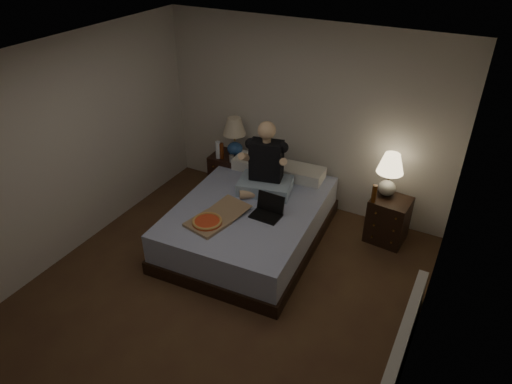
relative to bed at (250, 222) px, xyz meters
The scene contains 18 objects.
floor 1.10m from the bed, 80.56° to the right, with size 4.00×4.50×0.00m, color brown.
ceiling 2.48m from the bed, 80.56° to the right, with size 4.00×4.50×0.00m, color white.
wall_back 1.55m from the bed, 81.62° to the left, with size 4.00×2.50×0.00m, color silver.
wall_left 2.33m from the bed, 149.91° to the right, with size 4.50×2.50×0.00m, color silver.
wall_right 2.61m from the bed, 25.91° to the right, with size 4.50×2.50×0.00m, color silver.
bed is the anchor object (origin of this frame).
nightstand_left 1.19m from the bed, 133.12° to the left, with size 0.47×0.43×0.62m, color black.
nightstand_right 1.73m from the bed, 28.50° to the left, with size 0.46×0.41×0.59m, color black.
lamp_left 1.34m from the bed, 128.68° to the left, with size 0.32×0.32×0.56m, color #295297, non-canonical shape.
lamp_right 1.79m from the bed, 32.42° to the left, with size 0.32×0.32×0.56m, color gray, non-canonical shape.
water_bottle 1.24m from the bed, 140.95° to the left, with size 0.07×0.07×0.25m, color white.
soda_can 1.06m from the bed, 133.36° to the left, with size 0.07×0.07×0.10m, color #B4B3AF.
beer_bottle_left 1.21m from the bed, 138.78° to the left, with size 0.06×0.06×0.23m, color #5C260D.
beer_bottle_right 1.55m from the bed, 26.94° to the left, with size 0.06×0.06×0.23m, color #542A0C.
person 0.82m from the bed, 85.13° to the left, with size 0.66×0.52×0.93m, color black, non-canonical shape.
laptop 0.51m from the bed, 25.15° to the right, with size 0.34×0.28×0.24m, color black, non-canonical shape.
pizza_box 0.71m from the bed, 109.66° to the right, with size 0.40×0.76×0.08m, color tan, non-canonical shape.
radiator 2.28m from the bed, 22.33° to the right, with size 0.10×1.60×0.40m, color silver.
Camera 1 is at (2.07, -2.99, 3.59)m, focal length 32.00 mm.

